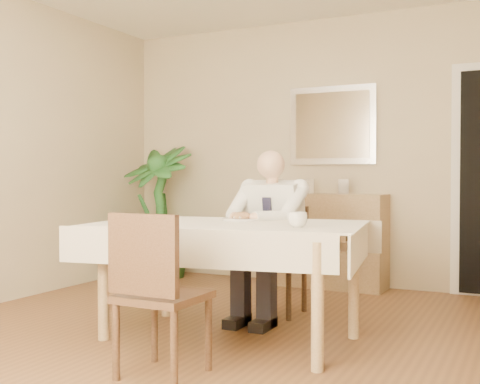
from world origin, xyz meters
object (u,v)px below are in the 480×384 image
at_px(chair_near, 155,286).
at_px(potted_palm, 157,212).
at_px(dining_table, 229,236).
at_px(coffee_mug, 298,220).
at_px(sideboard, 327,240).
at_px(chair_far, 280,253).
at_px(seated_man, 266,226).

height_order(chair_near, potted_palm, potted_palm).
height_order(dining_table, coffee_mug, coffee_mug).
distance_m(coffee_mug, potted_palm, 2.97).
bearing_deg(sideboard, chair_near, -88.20).
relative_size(chair_far, potted_palm, 0.60).
height_order(dining_table, potted_palm, potted_palm).
bearing_deg(coffee_mug, sideboard, 103.18).
relative_size(coffee_mug, sideboard, 0.10).
relative_size(chair_near, sideboard, 0.78).
height_order(coffee_mug, sideboard, sideboard).
bearing_deg(dining_table, sideboard, 81.08).
xyz_separation_m(dining_table, chair_near, (0.01, -0.86, -0.18)).
height_order(chair_far, seated_man, seated_man).
height_order(dining_table, chair_near, chair_near).
relative_size(chair_far, sideboard, 0.74).
relative_size(seated_man, sideboard, 1.12).
bearing_deg(chair_far, seated_man, -87.01).
distance_m(seated_man, potted_palm, 2.11).
distance_m(dining_table, coffee_mug, 0.55).
height_order(chair_near, coffee_mug, chair_near).
bearing_deg(potted_palm, chair_far, -27.46).
distance_m(chair_near, potted_palm, 3.18).
bearing_deg(chair_near, coffee_mug, 56.61).
relative_size(chair_far, coffee_mug, 7.22).
relative_size(seated_man, potted_palm, 0.91).
bearing_deg(dining_table, coffee_mug, -23.57).
xyz_separation_m(chair_near, coffee_mug, (0.51, 0.73, 0.31)).
xyz_separation_m(seated_man, coffee_mug, (0.52, -0.73, 0.11)).
distance_m(chair_near, coffee_mug, 0.94).
xyz_separation_m(chair_far, potted_palm, (-1.74, 0.91, 0.23)).
bearing_deg(potted_palm, chair_near, -56.46).
bearing_deg(potted_palm, sideboard, 9.09).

